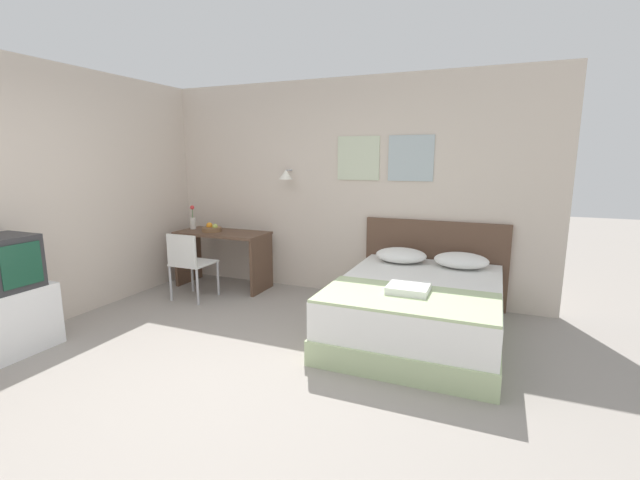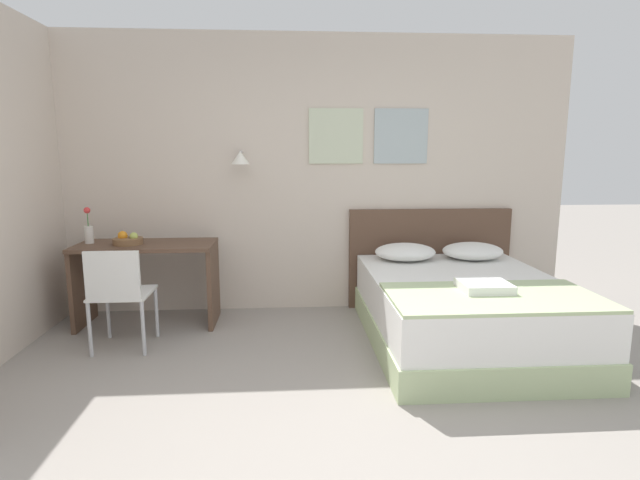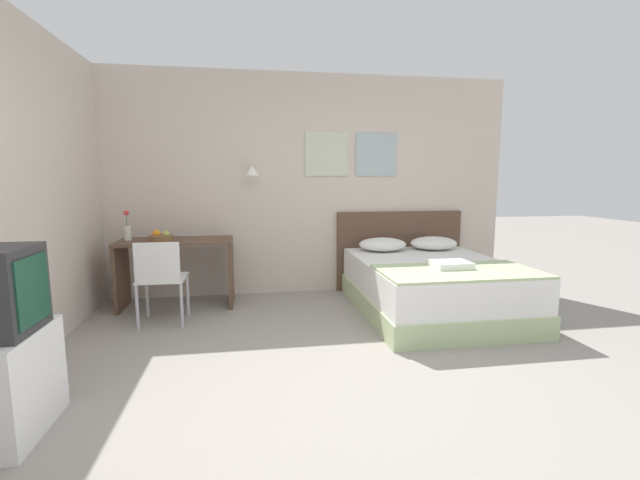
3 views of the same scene
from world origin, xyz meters
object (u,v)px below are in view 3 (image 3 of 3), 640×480
Objects in this scene: headboard at (399,250)px; flower_vase at (127,230)px; pillow_left at (382,244)px; fruit_bowl at (161,237)px; throw_blanket at (459,271)px; desk at (177,260)px; bed at (431,287)px; folded_towel_near_foot at (450,264)px; desk_chair at (160,275)px; pillow_right at (434,243)px.

headboard is 3.23m from flower_vase.
pillow_left is 2.20× the size of fruit_bowl.
desk reaches higher than throw_blanket.
bed is 5.72× the size of folded_towel_near_foot.
pillow_left is at bearing 0.18° from flower_vase.
desk_chair reaches higher than pillow_left.
headboard is at bearing 90.00° from throw_blanket.
pillow_left and pillow_right have the same top height.
pillow_left is at bearing 105.06° from folded_towel_near_foot.
pillow_right is 1.75× the size of flower_vase.
flower_vase is (-3.19, -0.32, 0.36)m from headboard.
pillow_left is at bearing 1.69° from fruit_bowl.
desk_chair is at bearing -164.19° from pillow_left.
flower_vase reaches higher than pillow_left.
bed is 0.85m from pillow_right.
throw_blanket is at bearing -75.77° from pillow_left.
desk_chair is (-2.72, 0.45, -0.11)m from folded_towel_near_foot.
throw_blanket is 1.77× the size of desk_chair.
desk reaches higher than folded_towel_near_foot.
headboard is at bearing 7.62° from desk.
folded_towel_near_foot is (0.31, -1.14, -0.02)m from pillow_left.
headboard is 5.01× the size of flower_vase.
headboard is 2.91m from desk_chair.
flower_vase is at bearing -179.82° from pillow_left.
pillow_left is 0.39× the size of throw_blanket.
pillow_right is 1.32m from throw_blanket.
pillow_right is at bearing 75.77° from throw_blanket.
flower_vase is at bearing 169.62° from fruit_bowl.
folded_towel_near_foot is (-0.02, -0.43, 0.33)m from bed.
folded_towel_near_foot is 1.06× the size of flower_vase.
fruit_bowl is (-0.10, 0.61, 0.29)m from desk_chair.
pillow_left is 0.47× the size of desk.
fruit_bowl reaches higher than desk_chair.
fruit_bowl is at bearing -10.38° from flower_vase.
throw_blanket is (-0.32, -1.27, -0.07)m from pillow_right.
pillow_right is 3.01m from desk.
folded_towel_near_foot is at bearing -20.66° from fruit_bowl.
desk_chair is at bearing -56.11° from flower_vase.
pillow_left is 0.69× the size of desk_chair.
fruit_bowl is (-2.83, -0.38, 0.29)m from headboard.
desk is at bearing 155.49° from throw_blanket.
throw_blanket is 4.50× the size of flower_vase.
desk is 0.61m from flower_vase.
flower_vase is (-0.45, 0.67, 0.36)m from desk_chair.
fruit_bowl is at bearing -170.43° from desk.
pillow_right is (0.32, -0.31, 0.13)m from headboard.
pillow_left is 2.37m from desk.
fruit_bowl is at bearing -178.65° from pillow_right.
pillow_left is 1.18m from folded_towel_near_foot.
throw_blanket is at bearing -82.76° from folded_towel_near_foot.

